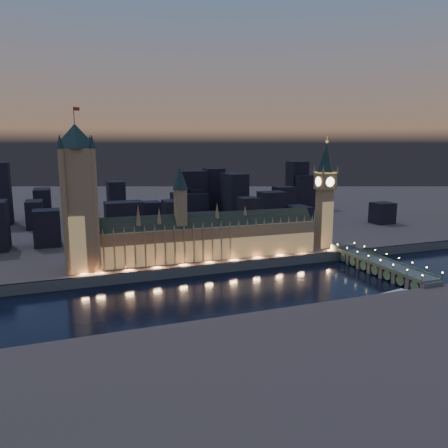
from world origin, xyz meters
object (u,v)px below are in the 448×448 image
object	(u,v)px
palace_of_westminster	(203,237)
river_boat	(393,297)
victoria_tower	(79,191)
westminster_bridge	(377,266)
elizabeth_tower	(325,187)

from	to	relation	value
palace_of_westminster	river_boat	xyz separation A→B (m)	(98.80, -119.75, -24.81)
victoria_tower	river_boat	distance (m)	240.52
palace_of_westminster	westminster_bridge	distance (m)	146.89
victoria_tower	westminster_bridge	bearing A→B (deg)	-15.97
victoria_tower	river_boat	bearing A→B (deg)	-31.31
elizabeth_tower	river_boat	xyz separation A→B (m)	(-20.84, -119.92, -64.09)
westminster_bridge	river_boat	distance (m)	63.02
victoria_tower	elizabeth_tower	bearing A→B (deg)	-0.00
palace_of_westminster	river_boat	distance (m)	157.22
palace_of_westminster	westminster_bridge	size ratio (longest dim) A/B	1.79
palace_of_westminster	victoria_tower	world-z (taller)	victoria_tower
victoria_tower	elizabeth_tower	size ratio (longest dim) A/B	1.19
palace_of_westminster	westminster_bridge	xyz separation A→B (m)	(130.04, -65.19, -20.38)
elizabeth_tower	river_boat	distance (m)	137.56
victoria_tower	westminster_bridge	world-z (taller)	victoria_tower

